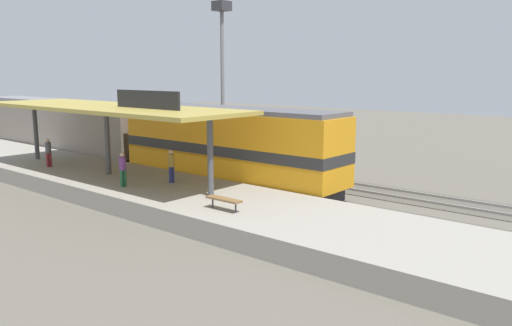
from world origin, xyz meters
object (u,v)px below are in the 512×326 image
Objects in this scene: person_walking at (48,151)px; person_boarding at (171,164)px; passenger_carriage_single at (60,127)px; locomotive at (228,146)px; freight_car at (149,131)px; light_mast at (222,47)px; platform_bench at (224,200)px; person_waiting at (123,168)px.

person_walking is 1.00× the size of person_boarding.
passenger_carriage_single reaches higher than person_boarding.
person_walking is at bearing -123.22° from passenger_carriage_single.
person_walking is (-5.58, 9.47, -0.56)m from locomotive.
freight_car reaches higher than person_walking.
locomotive is 1.23× the size of light_mast.
person_waiting is (0.02, 6.89, 0.51)m from platform_bench.
person_walking is at bearing 87.15° from person_waiting.
platform_bench is 20.35m from light_mast.
light_mast is at bearing 24.58° from person_waiting.
passenger_carriage_single is (0.00, 18.00, -0.10)m from locomotive.
person_waiting is 1.00× the size of person_boarding.
freight_car is (10.60, 18.16, 0.63)m from platform_bench.
person_waiting is at bearing 151.49° from person_boarding.
freight_car is 10.71m from person_walking.
person_walking is (0.40, 7.95, 0.00)m from person_waiting.
person_waiting is 1.00× the size of person_walking.
light_mast is at bearing 32.61° from person_boarding.
person_boarding is at bearing -102.34° from passenger_carriage_single.
light_mast is at bearing -57.21° from freight_car.
locomotive is at bearing -90.00° from passenger_carriage_single.
passenger_carriage_single reaches higher than freight_car.
person_boarding is (2.12, -1.15, 0.00)m from person_waiting.
platform_bench is at bearing -90.18° from person_waiting.
passenger_carriage_single is at bearing 131.48° from freight_car.
person_walking is at bearing 120.51° from locomotive.
person_waiting is (-5.98, -16.47, -0.46)m from passenger_carriage_single.
light_mast is at bearing 45.11° from locomotive.
platform_bench is 0.99× the size of person_boarding.
freight_car is (4.60, -5.20, -0.34)m from passenger_carriage_single.
light_mast reaches higher than person_boarding.
platform_bench is at bearing -120.28° from freight_car.
freight_car reaches higher than platform_bench.
freight_car is at bearing 46.82° from person_waiting.
passenger_carriage_single is at bearing 90.00° from locomotive.
passenger_carriage_single is 10.20m from person_walking.
platform_bench is at bearing -104.41° from passenger_carriage_single.
locomotive reaches higher than person_walking.
locomotive is 8.44× the size of person_boarding.
person_waiting is at bearing -133.18° from freight_car.
person_walking is at bearing -161.93° from freight_car.
locomotive is 13.61m from freight_car.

